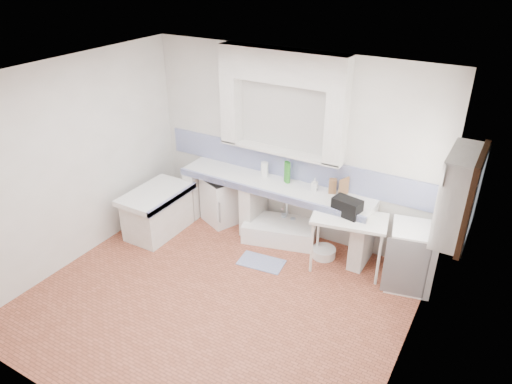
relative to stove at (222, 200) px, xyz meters
The scene contains 36 objects.
floor 2.01m from the stove, 58.47° to the right, with size 4.50×4.50×0.00m, color #A0513A.
ceiling 3.13m from the stove, 58.47° to the right, with size 4.50×4.50×0.00m, color silver.
wall_back 1.49m from the stove, 17.02° to the left, with size 4.50×4.50×0.00m, color silver.
wall_front 3.96m from the stove, 74.33° to the right, with size 4.50×4.50×0.00m, color silver.
wall_left 2.32m from the stove, 125.86° to the right, with size 4.50×4.50×0.00m, color silver.
wall_right 3.83m from the stove, 27.15° to the right, with size 4.50×4.50×0.00m, color silver.
alcove_mass 2.40m from the stove, 11.59° to the left, with size 1.90×0.25×0.45m, color silver.
window_frame 3.70m from the stove, ahead, with size 0.35×0.86×1.06m, color #341F10.
lace_valance 3.71m from the stove, ahead, with size 0.01×0.84×0.24m, color white.
counter_slab 1.05m from the stove, ahead, with size 3.00×0.60×0.08m, color white.
counter_lip 1.08m from the stove, 15.78° to the right, with size 3.00×0.04×0.10m, color navy.
counter_pier_left 0.47m from the stove, behind, with size 0.20×0.55×0.82m, color silver.
counter_pier_mid 0.58m from the stove, ahead, with size 0.20×0.55×0.82m, color silver.
counter_pier_right 2.33m from the stove, ahead, with size 0.20×0.55×0.82m, color silver.
peninsula_top 1.07m from the stove, 130.40° to the right, with size 0.70×1.10×0.08m, color white.
peninsula_base 1.03m from the stove, 130.40° to the right, with size 0.60×1.00×0.62m, color silver.
peninsula_lip 0.90m from the stove, 113.26° to the right, with size 0.04×1.10×0.10m, color navy.
backsplash 1.30m from the stove, 16.26° to the left, with size 4.27×0.03×0.40m, color navy.
stove is the anchor object (origin of this frame).
sink 1.10m from the stove, ahead, with size 1.08×0.58×0.26m, color white.
side_table 2.21m from the stove, ahead, with size 0.98×0.55×0.04m, color white.
fridge 3.04m from the stove, ahead, with size 0.56×0.56×0.87m, color white.
bucket_red 0.93m from the stove, ahead, with size 0.27×0.27×0.25m, color #D14917.
bucket_orange 1.23m from the stove, ahead, with size 0.25×0.25×0.23m, color #F29A3C.
bucket_blue 1.46m from the stove, ahead, with size 0.29×0.29×0.27m, color blue.
basin_white 1.87m from the stove, ahead, with size 0.34×0.34×0.13m, color white.
water_bottle_a 1.07m from the stove, ahead, with size 0.09×0.09×0.33m, color silver.
water_bottle_b 1.23m from the stove, ahead, with size 0.08×0.08×0.30m, color silver.
black_bag 2.21m from the stove, ahead, with size 0.38×0.21×0.24m, color black.
green_bottle_a 1.30m from the stove, ahead, with size 0.07×0.07×0.32m, color #26791F.
green_bottle_b 1.27m from the stove, ahead, with size 0.07×0.07×0.32m, color #26791F.
knife_block 1.90m from the stove, ahead, with size 0.11×0.09×0.21m, color brown.
cutting_board 2.06m from the stove, ahead, with size 0.02×0.20×0.27m, color brown.
paper_towel 0.95m from the stove, 13.58° to the left, with size 0.11×0.11×0.22m, color white.
soap_bottle 1.66m from the stove, ahead, with size 0.08×0.09×0.19m, color white.
rug 1.38m from the stove, 31.89° to the right, with size 0.64×0.36×0.01m, color navy.
Camera 1 is at (2.77, -3.77, 4.00)m, focal length 33.00 mm.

